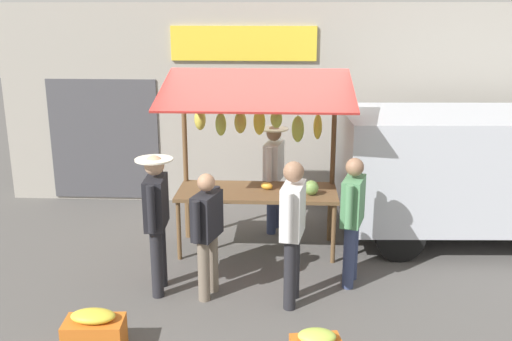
{
  "coord_description": "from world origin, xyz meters",
  "views": [
    {
      "loc": [
        -0.39,
        7.64,
        3.33
      ],
      "look_at": [
        0.0,
        0.3,
        1.25
      ],
      "focal_mm": 40.72,
      "sensor_mm": 36.0,
      "label": 1
    }
  ],
  "objects_px": {
    "shopper_with_shopping_bag": "(353,213)",
    "parked_van": "(483,165)",
    "shopper_in_striped_shirt": "(157,212)",
    "vendor_with_sunhat": "(274,170)",
    "market_stall": "(259,142)",
    "produce_crate_near": "(94,332)",
    "shopper_in_grey_tee": "(293,223)",
    "shopper_with_ponytail": "(207,228)"
  },
  "relations": [
    {
      "from": "market_stall",
      "to": "vendor_with_sunhat",
      "type": "xyz_separation_m",
      "value": [
        -0.19,
        -0.69,
        -0.59
      ]
    },
    {
      "from": "shopper_in_grey_tee",
      "to": "parked_van",
      "type": "bearing_deg",
      "value": -42.5
    },
    {
      "from": "vendor_with_sunhat",
      "to": "parked_van",
      "type": "relative_size",
      "value": 0.37
    },
    {
      "from": "shopper_with_ponytail",
      "to": "shopper_in_striped_shirt",
      "type": "xyz_separation_m",
      "value": [
        0.61,
        -0.08,
        0.15
      ]
    },
    {
      "from": "vendor_with_sunhat",
      "to": "shopper_with_ponytail",
      "type": "bearing_deg",
      "value": -6.97
    },
    {
      "from": "shopper_in_grey_tee",
      "to": "produce_crate_near",
      "type": "height_order",
      "value": "shopper_in_grey_tee"
    },
    {
      "from": "market_stall",
      "to": "parked_van",
      "type": "relative_size",
      "value": 0.56
    },
    {
      "from": "market_stall",
      "to": "produce_crate_near",
      "type": "relative_size",
      "value": 4.09
    },
    {
      "from": "market_stall",
      "to": "shopper_with_shopping_bag",
      "type": "distance_m",
      "value": 1.69
    },
    {
      "from": "market_stall",
      "to": "vendor_with_sunhat",
      "type": "height_order",
      "value": "market_stall"
    },
    {
      "from": "shopper_with_ponytail",
      "to": "parked_van",
      "type": "bearing_deg",
      "value": -44.94
    },
    {
      "from": "vendor_with_sunhat",
      "to": "produce_crate_near",
      "type": "bearing_deg",
      "value": -15.37
    },
    {
      "from": "shopper_in_grey_tee",
      "to": "shopper_in_striped_shirt",
      "type": "relative_size",
      "value": 1.01
    },
    {
      "from": "shopper_in_striped_shirt",
      "to": "parked_van",
      "type": "bearing_deg",
      "value": -68.64
    },
    {
      "from": "vendor_with_sunhat",
      "to": "shopper_in_striped_shirt",
      "type": "height_order",
      "value": "shopper_in_striped_shirt"
    },
    {
      "from": "shopper_with_ponytail",
      "to": "market_stall",
      "type": "bearing_deg",
      "value": -3.41
    },
    {
      "from": "produce_crate_near",
      "to": "shopper_in_striped_shirt",
      "type": "bearing_deg",
      "value": -106.32
    },
    {
      "from": "vendor_with_sunhat",
      "to": "parked_van",
      "type": "xyz_separation_m",
      "value": [
        -3.04,
        0.11,
        0.15
      ]
    },
    {
      "from": "parked_van",
      "to": "produce_crate_near",
      "type": "height_order",
      "value": "parked_van"
    },
    {
      "from": "shopper_with_ponytail",
      "to": "parked_van",
      "type": "distance_m",
      "value": 4.28
    },
    {
      "from": "shopper_with_shopping_bag",
      "to": "parked_van",
      "type": "relative_size",
      "value": 0.36
    },
    {
      "from": "parked_van",
      "to": "shopper_with_shopping_bag",
      "type": "bearing_deg",
      "value": 35.67
    },
    {
      "from": "shopper_in_striped_shirt",
      "to": "produce_crate_near",
      "type": "height_order",
      "value": "shopper_in_striped_shirt"
    },
    {
      "from": "vendor_with_sunhat",
      "to": "shopper_with_shopping_bag",
      "type": "distance_m",
      "value": 2.0
    },
    {
      "from": "shopper_with_shopping_bag",
      "to": "parked_van",
      "type": "xyz_separation_m",
      "value": [
        -2.04,
        -1.62,
        0.19
      ]
    },
    {
      "from": "market_stall",
      "to": "shopper_in_grey_tee",
      "type": "relative_size",
      "value": 1.47
    },
    {
      "from": "shopper_in_striped_shirt",
      "to": "shopper_with_shopping_bag",
      "type": "relative_size",
      "value": 1.05
    },
    {
      "from": "market_stall",
      "to": "shopper_in_grey_tee",
      "type": "height_order",
      "value": "market_stall"
    },
    {
      "from": "shopper_with_shopping_bag",
      "to": "shopper_with_ponytail",
      "type": "bearing_deg",
      "value": 119.32
    },
    {
      "from": "market_stall",
      "to": "shopper_with_shopping_bag",
      "type": "xyz_separation_m",
      "value": [
        -1.19,
        1.04,
        -0.62
      ]
    },
    {
      "from": "shopper_with_ponytail",
      "to": "shopper_with_shopping_bag",
      "type": "distance_m",
      "value": 1.77
    },
    {
      "from": "shopper_in_grey_tee",
      "to": "shopper_with_shopping_bag",
      "type": "distance_m",
      "value": 0.91
    },
    {
      "from": "shopper_in_striped_shirt",
      "to": "market_stall",
      "type": "bearing_deg",
      "value": -42.36
    },
    {
      "from": "shopper_with_ponytail",
      "to": "vendor_with_sunhat",
      "type": "bearing_deg",
      "value": -1.84
    },
    {
      "from": "shopper_with_ponytail",
      "to": "shopper_in_striped_shirt",
      "type": "relative_size",
      "value": 0.89
    },
    {
      "from": "shopper_in_striped_shirt",
      "to": "produce_crate_near",
      "type": "xyz_separation_m",
      "value": [
        0.38,
        1.29,
        -0.81
      ]
    },
    {
      "from": "vendor_with_sunhat",
      "to": "shopper_with_ponytail",
      "type": "xyz_separation_m",
      "value": [
        0.72,
        2.15,
        -0.11
      ]
    },
    {
      "from": "produce_crate_near",
      "to": "market_stall",
      "type": "bearing_deg",
      "value": -119.57
    },
    {
      "from": "shopper_in_striped_shirt",
      "to": "produce_crate_near",
      "type": "bearing_deg",
      "value": 160.87
    },
    {
      "from": "shopper_in_grey_tee",
      "to": "shopper_in_striped_shirt",
      "type": "xyz_separation_m",
      "value": [
        1.59,
        -0.21,
        0.01
      ]
    },
    {
      "from": "vendor_with_sunhat",
      "to": "shopper_in_grey_tee",
      "type": "distance_m",
      "value": 2.29
    },
    {
      "from": "shopper_with_shopping_bag",
      "to": "vendor_with_sunhat",
      "type": "bearing_deg",
      "value": 45.61
    }
  ]
}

